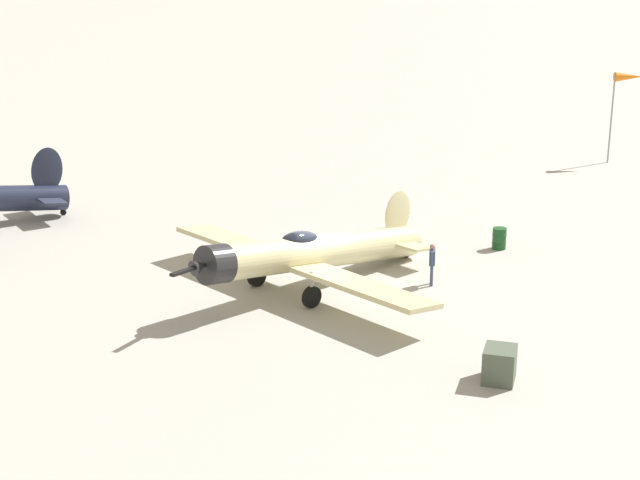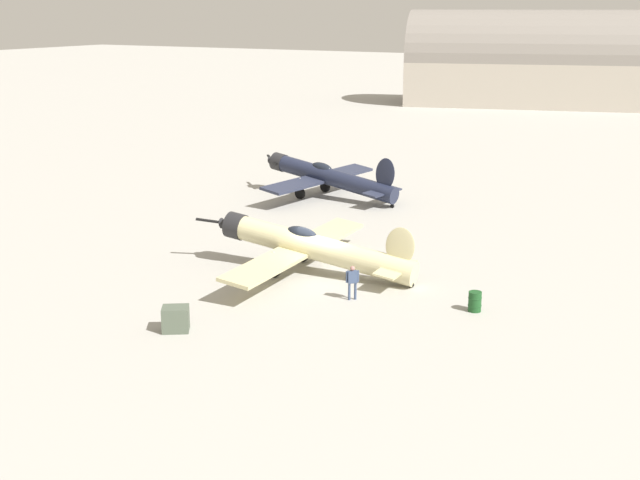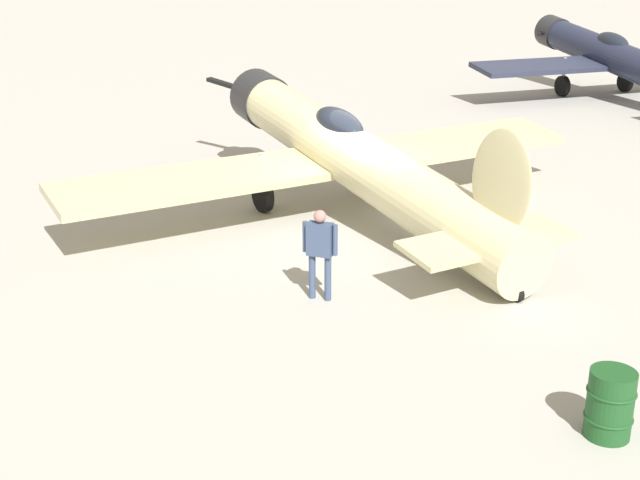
# 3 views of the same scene
# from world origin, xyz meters

# --- Properties ---
(ground_plane) EXTENTS (400.00, 400.00, 0.00)m
(ground_plane) POSITION_xyz_m (0.00, 0.00, 0.00)
(ground_plane) COLOR #A8A59E
(airplane_foreground) EXTENTS (12.94, 12.37, 3.05)m
(airplane_foreground) POSITION_xyz_m (-0.02, 0.53, 1.38)
(airplane_foreground) COLOR beige
(airplane_foreground) RESTS_ON ground_plane
(airplane_mid_apron) EXTENTS (11.38, 11.85, 3.45)m
(airplane_mid_apron) POSITION_xyz_m (16.17, 8.37, 1.53)
(airplane_mid_apron) COLOR #1E2338
(airplane_mid_apron) RESTS_ON ground_plane
(ground_crew_mechanic) EXTENTS (0.46, 0.49, 1.64)m
(ground_crew_mechanic) POSITION_xyz_m (-2.76, -3.26, 0.99)
(ground_crew_mechanic) COLOR #384766
(ground_crew_mechanic) RESTS_ON ground_plane
(equipment_crate) EXTENTS (1.39, 1.44, 1.05)m
(equipment_crate) POSITION_xyz_m (-9.95, 1.42, 0.53)
(equipment_crate) COLOR #4C5647
(equipment_crate) RESTS_ON ground_plane
(fuel_drum) EXTENTS (0.62, 0.62, 0.92)m
(fuel_drum) POSITION_xyz_m (-1.50, -8.78, 0.46)
(fuel_drum) COLOR #19471E
(fuel_drum) RESTS_ON ground_plane
(distant_hangar) EXTENTS (22.39, 36.45, 13.77)m
(distant_hangar) POSITION_xyz_m (82.87, 12.54, 5.00)
(distant_hangar) COLOR #ADA393
(distant_hangar) RESTS_ON ground_plane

